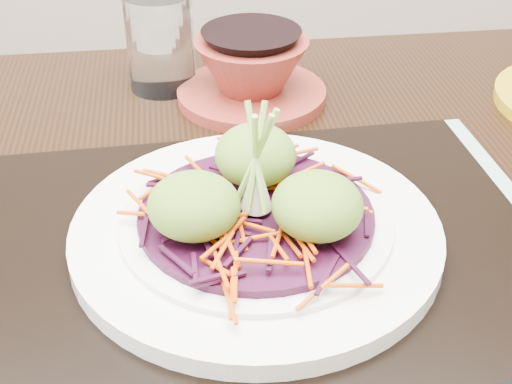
{
  "coord_description": "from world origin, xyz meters",
  "views": [
    {
      "loc": [
        0.04,
        -0.44,
        1.06
      ],
      "look_at": [
        0.04,
        -0.01,
        0.77
      ],
      "focal_mm": 50.0,
      "sensor_mm": 36.0,
      "label": 1
    }
  ],
  "objects_px": {
    "white_plate": "(256,230)",
    "terracotta_bowl_set": "(251,73)",
    "serving_tray": "(256,250)",
    "water_glass": "(160,42)",
    "dining_table": "(225,324)"
  },
  "relations": [
    {
      "from": "water_glass",
      "to": "dining_table",
      "type": "bearing_deg",
      "value": -74.51
    },
    {
      "from": "dining_table",
      "to": "terracotta_bowl_set",
      "type": "relative_size",
      "value": 6.75
    },
    {
      "from": "terracotta_bowl_set",
      "to": "serving_tray",
      "type": "bearing_deg",
      "value": -89.09
    },
    {
      "from": "white_plate",
      "to": "terracotta_bowl_set",
      "type": "height_order",
      "value": "terracotta_bowl_set"
    },
    {
      "from": "serving_tray",
      "to": "terracotta_bowl_set",
      "type": "bearing_deg",
      "value": 81.62
    },
    {
      "from": "water_glass",
      "to": "white_plate",
      "type": "bearing_deg",
      "value": -71.63
    },
    {
      "from": "terracotta_bowl_set",
      "to": "white_plate",
      "type": "bearing_deg",
      "value": -89.09
    },
    {
      "from": "dining_table",
      "to": "white_plate",
      "type": "relative_size",
      "value": 4.72
    },
    {
      "from": "dining_table",
      "to": "serving_tray",
      "type": "xyz_separation_m",
      "value": [
        0.03,
        -0.04,
        0.11
      ]
    },
    {
      "from": "serving_tray",
      "to": "water_glass",
      "type": "distance_m",
      "value": 0.32
    },
    {
      "from": "white_plate",
      "to": "terracotta_bowl_set",
      "type": "relative_size",
      "value": 1.43
    },
    {
      "from": "dining_table",
      "to": "water_glass",
      "type": "height_order",
      "value": "water_glass"
    },
    {
      "from": "dining_table",
      "to": "terracotta_bowl_set",
      "type": "height_order",
      "value": "terracotta_bowl_set"
    },
    {
      "from": "serving_tray",
      "to": "water_glass",
      "type": "relative_size",
      "value": 4.0
    },
    {
      "from": "white_plate",
      "to": "water_glass",
      "type": "height_order",
      "value": "water_glass"
    }
  ]
}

